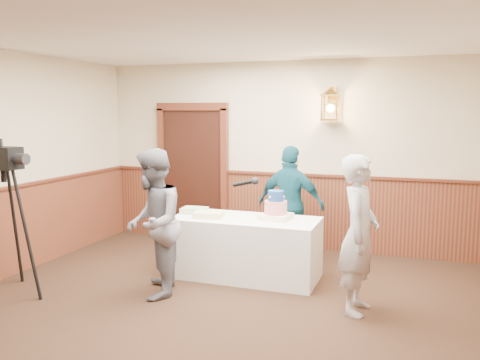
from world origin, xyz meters
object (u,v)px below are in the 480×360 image
Objects in this scene: interviewer at (153,223)px; assistant_p at (291,205)px; sheet_cake_green at (194,210)px; baker at (359,234)px; tv_camera_rig at (7,229)px; sheet_cake_yellow at (209,215)px; tiered_cake at (276,208)px; display_table at (245,248)px.

interviewer is 1.03× the size of assistant_p.
baker is (2.17, -0.72, 0.03)m from sheet_cake_green.
sheet_cake_yellow is at bearing 39.12° from tv_camera_rig.
tiered_cake is 1.10m from sheet_cake_green.
tv_camera_rig reaches higher than interviewer.
sheet_cake_green is 0.19× the size of interviewer.
assistant_p is at bearing 40.24° from baker.
baker is at bearing 15.37° from tv_camera_rig.
display_table is 1.10× the size of baker.
interviewer is (-0.31, -0.84, 0.04)m from sheet_cake_yellow.
interviewer is at bearing -138.20° from tiered_cake.
sheet_cake_green is 1.32m from assistant_p.
tv_camera_rig is (-2.31, -1.47, 0.38)m from display_table.
tv_camera_rig is at bearing 47.36° from assistant_p.
baker is (1.45, -0.66, 0.44)m from display_table.
display_table is at bearing 14.95° from sheet_cake_yellow.
sheet_cake_green is at bearing 147.35° from sheet_cake_yellow.
baker is at bearing -24.43° from display_table.
display_table is 5.10× the size of sheet_cake_yellow.
sheet_cake_yellow and sheet_cake_green have the same top height.
sheet_cake_yellow is at bearing -165.05° from display_table.
display_table is 0.62m from sheet_cake_yellow.
interviewer is 1.01× the size of baker.
assistant_p is (1.13, 1.74, -0.03)m from interviewer.
assistant_p is (0.38, 0.79, 0.43)m from display_table.
sheet_cake_green is 2.21m from tv_camera_rig.
sheet_cake_yellow is 0.22× the size of assistant_p.
interviewer is at bearing -91.91° from sheet_cake_green.
baker reaches higher than tiered_cake.
tv_camera_rig is (-1.87, -1.36, -0.04)m from sheet_cake_yellow.
sheet_cake_green is 2.29m from baker.
baker reaches higher than display_table.
assistant_p is (0.82, 0.90, 0.01)m from sheet_cake_yellow.
sheet_cake_green is (-1.09, 0.01, -0.10)m from tiered_cake.
sheet_cake_green is at bearing 179.57° from tiered_cake.
tv_camera_rig is at bearing -144.02° from sheet_cake_yellow.
sheet_cake_green is 1.02m from interviewer.
sheet_cake_yellow is 0.89m from interviewer.
interviewer reaches higher than assistant_p.
tv_camera_rig is (-2.69, -2.26, -0.05)m from assistant_p.
display_table is at bearing 71.66° from assistant_p.
assistant_p is (1.10, 0.73, 0.01)m from sheet_cake_green.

